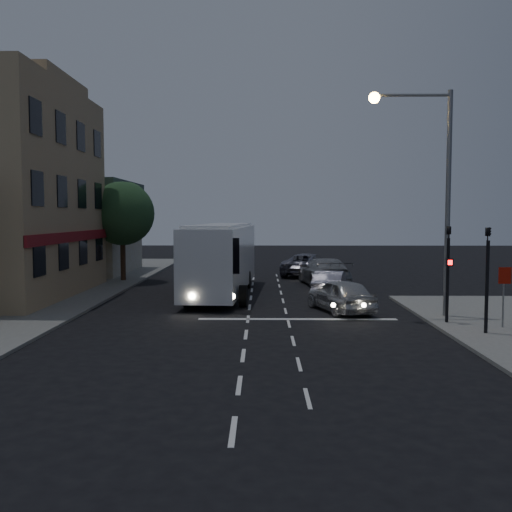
{
  "coord_description": "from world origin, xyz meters",
  "views": [
    {
      "loc": [
        0.55,
        -20.73,
        4.15
      ],
      "look_at": [
        0.27,
        7.11,
        2.2
      ],
      "focal_mm": 40.0,
      "sensor_mm": 36.0,
      "label": 1
    }
  ],
  "objects_px": {
    "car_sedan_c": "(307,265)",
    "street_tree": "(122,211)",
    "tour_bus": "(222,257)",
    "traffic_signal_main": "(448,262)",
    "regulatory_sign": "(504,287)",
    "car_sedan_a": "(330,284)",
    "traffic_signal_side": "(487,267)",
    "car_sedan_b": "(324,272)",
    "car_suv": "(341,295)",
    "streetlight": "(432,176)"
  },
  "relations": [
    {
      "from": "car_sedan_c",
      "to": "street_tree",
      "type": "relative_size",
      "value": 0.91
    },
    {
      "from": "car_sedan_c",
      "to": "tour_bus",
      "type": "bearing_deg",
      "value": 79.41
    },
    {
      "from": "traffic_signal_main",
      "to": "regulatory_sign",
      "type": "xyz_separation_m",
      "value": [
        1.7,
        -1.01,
        -0.82
      ]
    },
    {
      "from": "car_sedan_a",
      "to": "traffic_signal_side",
      "type": "relative_size",
      "value": 1.0
    },
    {
      "from": "car_sedan_a",
      "to": "traffic_signal_main",
      "type": "bearing_deg",
      "value": 127.64
    },
    {
      "from": "car_sedan_a",
      "to": "traffic_signal_main",
      "type": "distance_m",
      "value": 8.63
    },
    {
      "from": "traffic_signal_side",
      "to": "street_tree",
      "type": "distance_m",
      "value": 23.24
    },
    {
      "from": "tour_bus",
      "to": "car_sedan_a",
      "type": "xyz_separation_m",
      "value": [
        5.62,
        -0.84,
        -1.34
      ]
    },
    {
      "from": "car_sedan_a",
      "to": "street_tree",
      "type": "height_order",
      "value": "street_tree"
    },
    {
      "from": "car_sedan_b",
      "to": "car_sedan_c",
      "type": "bearing_deg",
      "value": -90.92
    },
    {
      "from": "car_sedan_a",
      "to": "car_sedan_b",
      "type": "distance_m",
      "value": 4.64
    },
    {
      "from": "tour_bus",
      "to": "car_suv",
      "type": "relative_size",
      "value": 2.87
    },
    {
      "from": "car_suv",
      "to": "traffic_signal_side",
      "type": "relative_size",
      "value": 1.04
    },
    {
      "from": "car_sedan_b",
      "to": "tour_bus",
      "type": "bearing_deg",
      "value": 26.52
    },
    {
      "from": "car_sedan_b",
      "to": "traffic_signal_side",
      "type": "distance_m",
      "value": 14.93
    },
    {
      "from": "streetlight",
      "to": "street_tree",
      "type": "height_order",
      "value": "streetlight"
    },
    {
      "from": "traffic_signal_main",
      "to": "street_tree",
      "type": "distance_m",
      "value": 21.38
    },
    {
      "from": "car_suv",
      "to": "street_tree",
      "type": "relative_size",
      "value": 0.69
    },
    {
      "from": "traffic_signal_main",
      "to": "street_tree",
      "type": "xyz_separation_m",
      "value": [
        -15.81,
        14.25,
        2.08
      ]
    },
    {
      "from": "car_sedan_c",
      "to": "streetlight",
      "type": "relative_size",
      "value": 0.63
    },
    {
      "from": "traffic_signal_side",
      "to": "car_sedan_c",
      "type": "bearing_deg",
      "value": 102.86
    },
    {
      "from": "tour_bus",
      "to": "car_sedan_b",
      "type": "relative_size",
      "value": 2.14
    },
    {
      "from": "tour_bus",
      "to": "regulatory_sign",
      "type": "bearing_deg",
      "value": -37.76
    },
    {
      "from": "car_suv",
      "to": "car_sedan_c",
      "type": "xyz_separation_m",
      "value": [
        -0.25,
        15.03,
        0.06
      ]
    },
    {
      "from": "car_sedan_b",
      "to": "regulatory_sign",
      "type": "distance_m",
      "value": 14.26
    },
    {
      "from": "car_suv",
      "to": "regulatory_sign",
      "type": "relative_size",
      "value": 1.94
    },
    {
      "from": "car_sedan_c",
      "to": "street_tree",
      "type": "xyz_separation_m",
      "value": [
        -11.93,
        -3.81,
        3.71
      ]
    },
    {
      "from": "car_suv",
      "to": "car_sedan_b",
      "type": "xyz_separation_m",
      "value": [
        0.31,
        9.29,
        0.11
      ]
    },
    {
      "from": "regulatory_sign",
      "to": "car_suv",
      "type": "bearing_deg",
      "value": 142.82
    },
    {
      "from": "tour_bus",
      "to": "car_sedan_c",
      "type": "xyz_separation_m",
      "value": [
        5.28,
        9.53,
        -1.23
      ]
    },
    {
      "from": "car_suv",
      "to": "car_sedan_a",
      "type": "height_order",
      "value": "car_suv"
    },
    {
      "from": "car_sedan_a",
      "to": "streetlight",
      "type": "distance_m",
      "value": 8.69
    },
    {
      "from": "regulatory_sign",
      "to": "traffic_signal_side",
      "type": "bearing_deg",
      "value": -136.08
    },
    {
      "from": "tour_bus",
      "to": "regulatory_sign",
      "type": "distance_m",
      "value": 14.46
    },
    {
      "from": "car_sedan_b",
      "to": "car_sedan_c",
      "type": "distance_m",
      "value": 5.77
    },
    {
      "from": "tour_bus",
      "to": "car_sedan_a",
      "type": "height_order",
      "value": "tour_bus"
    },
    {
      "from": "tour_bus",
      "to": "street_tree",
      "type": "relative_size",
      "value": 1.98
    },
    {
      "from": "car_sedan_b",
      "to": "street_tree",
      "type": "xyz_separation_m",
      "value": [
        -12.49,
        1.93,
        3.66
      ]
    },
    {
      "from": "tour_bus",
      "to": "traffic_signal_main",
      "type": "relative_size",
      "value": 2.99
    },
    {
      "from": "car_sedan_b",
      "to": "street_tree",
      "type": "relative_size",
      "value": 0.93
    },
    {
      "from": "streetlight",
      "to": "traffic_signal_side",
      "type": "bearing_deg",
      "value": -74.3
    },
    {
      "from": "car_suv",
      "to": "car_sedan_a",
      "type": "bearing_deg",
      "value": -108.52
    },
    {
      "from": "car_sedan_c",
      "to": "street_tree",
      "type": "height_order",
      "value": "street_tree"
    },
    {
      "from": "traffic_signal_side",
      "to": "regulatory_sign",
      "type": "xyz_separation_m",
      "value": [
        1.0,
        0.96,
        -0.82
      ]
    },
    {
      "from": "car_sedan_a",
      "to": "traffic_signal_main",
      "type": "relative_size",
      "value": 1.0
    },
    {
      "from": "streetlight",
      "to": "regulatory_sign",
      "type": "bearing_deg",
      "value": -51.25
    },
    {
      "from": "car_sedan_b",
      "to": "traffic_signal_side",
      "type": "bearing_deg",
      "value": 99.22
    },
    {
      "from": "car_sedan_a",
      "to": "car_sedan_b",
      "type": "relative_size",
      "value": 0.72
    },
    {
      "from": "tour_bus",
      "to": "streetlight",
      "type": "relative_size",
      "value": 1.36
    },
    {
      "from": "street_tree",
      "to": "traffic_signal_side",
      "type": "bearing_deg",
      "value": -44.5
    }
  ]
}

